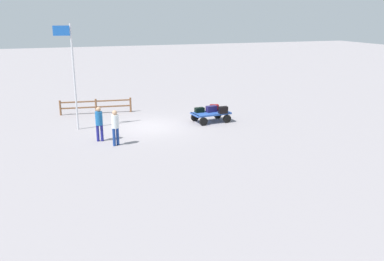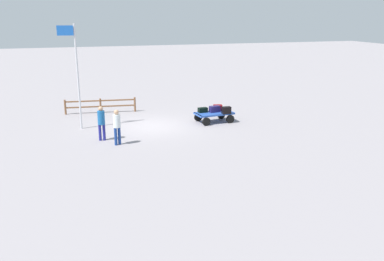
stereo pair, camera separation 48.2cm
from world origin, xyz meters
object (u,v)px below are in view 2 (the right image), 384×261
(worker_trailing, at_px, (101,120))
(suitcase_dark, at_px, (215,109))
(flagpole, at_px, (76,69))
(suitcase_tan, at_px, (203,110))
(worker_lead, at_px, (117,124))
(luggage_cart, at_px, (214,115))
(suitcase_olive, at_px, (218,108))
(suitcase_maroon, at_px, (226,110))

(worker_trailing, bearing_deg, suitcase_dark, -164.94)
(worker_trailing, relative_size, flagpole, 0.31)
(suitcase_dark, relative_size, suitcase_tan, 1.16)
(worker_lead, bearing_deg, suitcase_tan, -151.48)
(luggage_cart, bearing_deg, worker_trailing, 14.55)
(luggage_cart, height_order, worker_trailing, worker_trailing)
(suitcase_olive, bearing_deg, suitcase_dark, 49.45)
(luggage_cart, xyz_separation_m, worker_lead, (5.92, 2.66, 0.58))
(suitcase_tan, xyz_separation_m, suitcase_maroon, (-1.19, 0.70, 0.06))
(suitcase_maroon, distance_m, suitcase_olive, 0.98)
(suitcase_olive, bearing_deg, worker_lead, 26.42)
(suitcase_olive, bearing_deg, luggage_cart, 48.83)
(suitcase_maroon, distance_m, worker_trailing, 7.27)
(suitcase_dark, height_order, suitcase_tan, suitcase_dark)
(suitcase_olive, height_order, worker_lead, worker_lead)
(suitcase_tan, height_order, flagpole, flagpole)
(luggage_cart, distance_m, flagpole, 8.09)
(suitcase_tan, height_order, worker_lead, worker_lead)
(luggage_cart, xyz_separation_m, suitcase_dark, (-0.08, -0.09, 0.32))
(suitcase_olive, bearing_deg, suitcase_maroon, 99.25)
(flagpole, bearing_deg, luggage_cart, 173.28)
(suitcase_maroon, relative_size, flagpole, 0.09)
(suitcase_olive, bearing_deg, worker_trailing, 17.47)
(suitcase_tan, height_order, suitcase_maroon, suitcase_maroon)
(suitcase_tan, xyz_separation_m, worker_lead, (5.32, 2.89, 0.31))
(suitcase_maroon, distance_m, flagpole, 8.60)
(worker_lead, xyz_separation_m, flagpole, (1.61, -3.55, 2.24))
(flagpole, bearing_deg, suitcase_maroon, 170.56)
(worker_lead, bearing_deg, suitcase_olive, -153.58)
(suitcase_tan, relative_size, worker_lead, 0.32)
(luggage_cart, distance_m, worker_lead, 6.52)
(suitcase_olive, relative_size, worker_trailing, 0.34)
(worker_lead, distance_m, worker_trailing, 1.15)
(worker_lead, relative_size, flagpole, 0.31)
(suitcase_dark, distance_m, suitcase_olive, 0.55)
(suitcase_tan, xyz_separation_m, flagpole, (6.93, -0.65, 2.55))
(luggage_cart, relative_size, suitcase_maroon, 4.50)
(suitcase_olive, relative_size, worker_lead, 0.34)
(suitcase_dark, bearing_deg, flagpole, -6.01)
(suitcase_maroon, bearing_deg, worker_lead, 18.62)
(suitcase_dark, xyz_separation_m, suitcase_maroon, (-0.51, 0.55, 0.02))
(worker_trailing, bearing_deg, worker_lead, 123.90)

